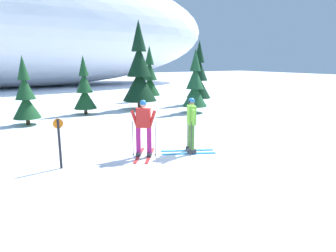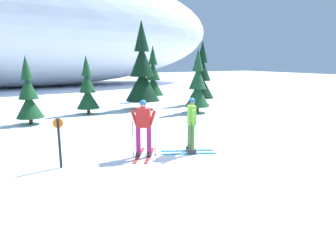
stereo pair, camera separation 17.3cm
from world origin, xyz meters
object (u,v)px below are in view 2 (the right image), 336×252
(pine_tree_center_right, at_px, (198,86))
(trail_marker_post, at_px, (59,140))
(pine_tree_left, at_px, (29,96))
(pine_tree_center, at_px, (142,73))
(pine_tree_center_left, at_px, (87,90))
(skier_red_jacket, at_px, (143,127))
(pine_tree_right, at_px, (153,78))
(pine_tree_far_right, at_px, (202,78))
(skier_lime_jacket, at_px, (191,124))

(pine_tree_center_right, xyz_separation_m, trail_marker_post, (-8.73, -5.89, -0.72))
(pine_tree_left, distance_m, pine_tree_center, 6.87)
(trail_marker_post, bearing_deg, pine_tree_center, 53.09)
(pine_tree_center_left, distance_m, trail_marker_post, 9.03)
(skier_red_jacket, height_order, pine_tree_right, pine_tree_right)
(pine_tree_center, bearing_deg, pine_tree_left, -166.06)
(pine_tree_center, distance_m, pine_tree_right, 4.23)
(pine_tree_center_left, height_order, pine_tree_center, pine_tree_center)
(skier_red_jacket, bearing_deg, pine_tree_center, 65.76)
(skier_red_jacket, distance_m, pine_tree_far_right, 12.31)
(skier_red_jacket, distance_m, pine_tree_right, 13.87)
(pine_tree_right, distance_m, trail_marker_post, 15.00)
(pine_tree_far_right, height_order, trail_marker_post, pine_tree_far_right)
(skier_red_jacket, bearing_deg, skier_lime_jacket, -12.92)
(pine_tree_center, xyz_separation_m, pine_tree_far_right, (4.51, 0.02, -0.44))
(pine_tree_right, bearing_deg, pine_tree_left, -150.74)
(skier_red_jacket, xyz_separation_m, pine_tree_center, (3.98, 8.85, 1.29))
(skier_lime_jacket, height_order, pine_tree_center, pine_tree_center)
(pine_tree_center_left, xyz_separation_m, pine_tree_right, (5.87, 3.55, 0.33))
(pine_tree_center, relative_size, trail_marker_post, 3.75)
(pine_tree_center_left, bearing_deg, pine_tree_center_right, -24.54)
(pine_tree_center_right, bearing_deg, pine_tree_far_right, 50.67)
(pine_tree_center, bearing_deg, skier_lime_jacket, -104.84)
(skier_red_jacket, height_order, skier_lime_jacket, skier_lime_jacket)
(skier_red_jacket, relative_size, pine_tree_center_left, 0.55)
(skier_red_jacket, bearing_deg, pine_tree_center_right, 44.42)
(skier_red_jacket, distance_m, pine_tree_center_right, 8.76)
(skier_lime_jacket, distance_m, pine_tree_left, 8.65)
(skier_lime_jacket, height_order, pine_tree_center_right, pine_tree_center_right)
(skier_lime_jacket, bearing_deg, pine_tree_center, 75.16)
(pine_tree_right, bearing_deg, pine_tree_center, -125.35)
(trail_marker_post, bearing_deg, pine_tree_right, 53.53)
(skier_red_jacket, distance_m, pine_tree_left, 7.68)
(skier_red_jacket, distance_m, pine_tree_center_left, 8.75)
(pine_tree_center, height_order, trail_marker_post, pine_tree_center)
(skier_red_jacket, height_order, pine_tree_center, pine_tree_center)
(pine_tree_center, height_order, pine_tree_right, pine_tree_center)
(pine_tree_center_left, distance_m, pine_tree_far_right, 7.97)
(pine_tree_far_right, bearing_deg, skier_lime_jacket, -127.00)
(pine_tree_right, bearing_deg, skier_lime_jacket, -111.08)
(pine_tree_center_left, xyz_separation_m, pine_tree_far_right, (7.95, 0.15, 0.44))
(pine_tree_center_right, relative_size, trail_marker_post, 2.56)
(pine_tree_left, height_order, pine_tree_right, pine_tree_right)
(skier_lime_jacket, distance_m, pine_tree_center_right, 8.02)
(skier_red_jacket, relative_size, pine_tree_center, 0.34)
(skier_lime_jacket, distance_m, trail_marker_post, 4.08)
(pine_tree_center_left, bearing_deg, skier_lime_jacket, -83.68)
(skier_red_jacket, relative_size, pine_tree_far_right, 0.42)
(pine_tree_center_left, bearing_deg, pine_tree_left, -154.49)
(skier_lime_jacket, height_order, pine_tree_center_left, pine_tree_center_left)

